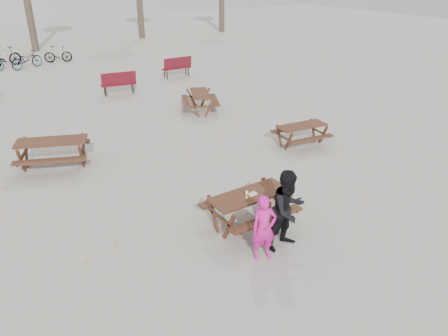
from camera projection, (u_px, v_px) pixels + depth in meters
ground at (249, 224)px, 9.75m from camera, size 80.00×80.00×0.00m
main_picnic_table at (250, 201)px, 9.50m from camera, size 1.80×1.45×0.78m
food_tray at (253, 194)px, 9.37m from camera, size 0.18×0.11×0.03m
bread_roll at (253, 192)px, 9.35m from camera, size 0.14×0.06×0.05m
soda_bottle at (247, 195)px, 9.23m from camera, size 0.07×0.07×0.17m
child at (264, 228)px, 8.37m from camera, size 0.57×0.47×1.36m
adult at (288, 210)px, 8.66m from camera, size 0.86×0.68×1.70m
picnic_table_east at (301, 135)px, 13.81m from camera, size 1.73×1.47×0.68m
picnic_table_north at (53, 154)px, 12.29m from camera, size 2.34×2.15×0.82m
picnic_table_far at (200, 102)px, 16.98m from camera, size 1.95×2.10×0.73m
park_bench_row at (59, 87)px, 18.39m from camera, size 12.59×2.60×1.03m
fallen_leaves at (208, 177)px, 11.87m from camera, size 11.00×11.00×0.01m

